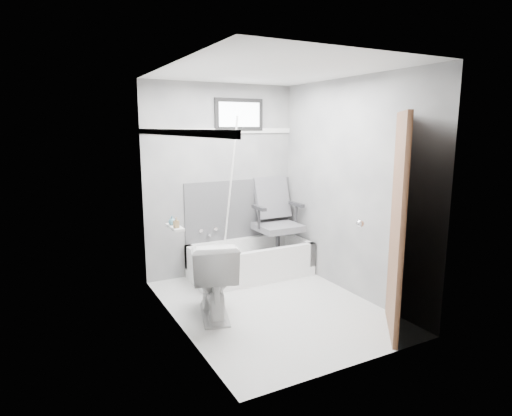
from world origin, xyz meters
TOP-DOWN VIEW (x-y plane):
  - floor at (0.00, 0.00)m, footprint 2.60×2.60m
  - ceiling at (0.00, 0.00)m, footprint 2.60×2.60m
  - wall_back at (0.00, 1.30)m, footprint 2.00×0.02m
  - wall_front at (0.00, -1.30)m, footprint 2.00×0.02m
  - wall_left at (-1.00, 0.00)m, footprint 0.02×2.60m
  - wall_right at (1.00, 0.00)m, footprint 0.02×2.60m
  - bathtub at (0.23, 0.93)m, footprint 1.50×0.70m
  - office_chair at (0.65, 0.96)m, footprint 0.64×0.64m
  - toilet at (-0.62, 0.09)m, footprint 0.66×0.89m
  - door at (0.98, -1.28)m, footprint 0.78×0.78m
  - window at (0.25, 1.29)m, footprint 0.66×0.04m
  - backerboard at (0.25, 1.29)m, footprint 1.50×0.02m
  - trim_back at (0.00, 1.29)m, footprint 2.00×0.02m
  - trim_left at (-0.99, 0.00)m, footprint 0.02×2.60m
  - pole at (0.01, 1.06)m, footprint 0.02×0.51m
  - shelf at (-0.93, 0.29)m, footprint 0.10×0.32m
  - soap_bottle_a at (-0.94, 0.21)m, footprint 0.05×0.05m
  - soap_bottle_b at (-0.94, 0.35)m, footprint 0.10×0.10m
  - faucet at (-0.20, 1.27)m, footprint 0.26×0.10m

SIDE VIEW (x-z plane):
  - floor at x=0.00m, z-range 0.00..0.00m
  - bathtub at x=0.23m, z-range 0.00..0.42m
  - toilet at x=-0.62m, z-range 0.00..0.78m
  - faucet at x=-0.20m, z-range 0.47..0.63m
  - office_chair at x=0.65m, z-range 0.12..1.22m
  - backerboard at x=0.25m, z-range 0.41..1.19m
  - shelf at x=-0.93m, z-range 0.89..0.91m
  - soap_bottle_b at x=-0.94m, z-range 0.91..1.01m
  - soap_bottle_a at x=-0.94m, z-range 0.91..1.02m
  - door at x=0.98m, z-range 0.00..2.00m
  - pole at x=0.01m, z-range 0.10..2.00m
  - wall_back at x=0.00m, z-range 0.00..2.40m
  - wall_front at x=0.00m, z-range 0.00..2.40m
  - wall_left at x=-1.00m, z-range 0.00..2.40m
  - wall_right at x=1.00m, z-range 0.00..2.40m
  - trim_back at x=0.00m, z-range 1.79..1.85m
  - trim_left at x=-0.99m, z-range 1.79..1.85m
  - window at x=0.25m, z-range 1.82..2.22m
  - ceiling at x=0.00m, z-range 2.40..2.40m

